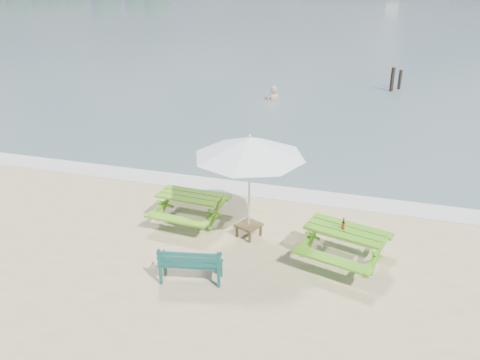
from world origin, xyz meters
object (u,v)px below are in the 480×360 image
(picnic_table_right, at_px, (344,246))
(side_table, at_px, (249,230))
(picnic_table_left, at_px, (190,209))
(swimmer, at_px, (273,104))
(patio_umbrella, at_px, (249,147))
(beer_bottle, at_px, (343,225))
(park_bench, at_px, (191,270))

(picnic_table_right, height_order, side_table, picnic_table_right)
(picnic_table_left, height_order, swimmer, picnic_table_left)
(picnic_table_left, bearing_deg, patio_umbrella, -10.18)
(picnic_table_right, relative_size, beer_bottle, 8.36)
(patio_umbrella, bearing_deg, swimmer, 100.06)
(patio_umbrella, height_order, swimmer, patio_umbrella)
(park_bench, relative_size, patio_umbrella, 0.39)
(picnic_table_right, distance_m, park_bench, 3.27)
(picnic_table_left, distance_m, picnic_table_right, 3.86)
(picnic_table_right, xyz_separation_m, patio_umbrella, (-2.21, 0.41, 1.86))
(park_bench, bearing_deg, side_table, 71.59)
(picnic_table_left, distance_m, patio_umbrella, 2.47)
(picnic_table_left, bearing_deg, park_bench, -67.72)
(patio_umbrella, xyz_separation_m, swimmer, (-2.24, 12.65, -2.45))
(picnic_table_right, distance_m, beer_bottle, 0.50)
(picnic_table_right, height_order, patio_umbrella, patio_umbrella)
(beer_bottle, distance_m, swimmer, 13.84)
(picnic_table_left, relative_size, swimmer, 1.01)
(beer_bottle, bearing_deg, side_table, 168.83)
(swimmer, bearing_deg, side_table, -79.94)
(picnic_table_left, bearing_deg, swimmer, 93.07)
(beer_bottle, bearing_deg, picnic_table_right, 11.98)
(picnic_table_right, relative_size, park_bench, 1.68)
(patio_umbrella, xyz_separation_m, beer_bottle, (2.15, -0.43, -1.37))
(patio_umbrella, distance_m, beer_bottle, 2.59)
(park_bench, relative_size, beer_bottle, 4.99)
(side_table, bearing_deg, patio_umbrella, 90.00)
(park_bench, relative_size, swimmer, 0.72)
(picnic_table_left, height_order, park_bench, park_bench)
(park_bench, bearing_deg, picnic_table_right, 28.52)
(picnic_table_left, bearing_deg, side_table, -10.18)
(picnic_table_left, relative_size, patio_umbrella, 0.56)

